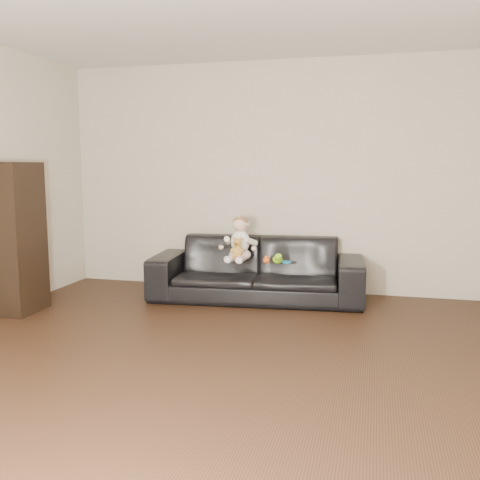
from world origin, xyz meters
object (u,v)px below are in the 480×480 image
(toy_rattle, at_px, (267,260))
(baby, at_px, (240,241))
(sofa, at_px, (257,269))
(toy_blue_disc, at_px, (286,262))
(teddy_bear, at_px, (237,248))
(toy_green, at_px, (278,259))
(cabinet, at_px, (16,238))

(toy_rattle, bearing_deg, baby, 163.04)
(sofa, height_order, baby, baby)
(toy_rattle, relative_size, toy_blue_disc, 0.69)
(teddy_bear, bearing_deg, sofa, 75.04)
(baby, xyz_separation_m, toy_green, (0.42, -0.07, -0.16))
(baby, xyz_separation_m, toy_rattle, (0.31, -0.09, -0.17))
(baby, bearing_deg, teddy_bear, -76.16)
(sofa, height_order, teddy_bear, teddy_bear)
(teddy_bear, height_order, toy_blue_disc, teddy_bear)
(baby, bearing_deg, toy_green, 0.17)
(sofa, distance_m, cabinet, 2.45)
(sofa, xyz_separation_m, toy_rattle, (0.15, -0.22, 0.14))
(sofa, relative_size, toy_blue_disc, 21.44)
(toy_rattle, distance_m, toy_blue_disc, 0.22)
(cabinet, relative_size, baby, 3.10)
(cabinet, xyz_separation_m, baby, (2.00, 0.96, -0.09))
(toy_rattle, bearing_deg, teddy_bear, -170.60)
(toy_rattle, xyz_separation_m, toy_blue_disc, (0.19, 0.10, -0.03))
(baby, distance_m, toy_green, 0.46)
(baby, bearing_deg, cabinet, -144.42)
(baby, distance_m, toy_blue_disc, 0.54)
(cabinet, relative_size, toy_green, 11.46)
(toy_blue_disc, bearing_deg, baby, -179.32)
(sofa, xyz_separation_m, toy_blue_disc, (0.34, -0.12, 0.11))
(cabinet, distance_m, toy_green, 2.59)
(cabinet, bearing_deg, toy_green, 18.24)
(baby, relative_size, toy_rattle, 6.54)
(toy_blue_disc, bearing_deg, toy_green, -135.26)
(sofa, distance_m, toy_blue_disc, 0.38)
(sofa, bearing_deg, baby, -147.61)
(sofa, distance_m, baby, 0.37)
(sofa, relative_size, teddy_bear, 10.89)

